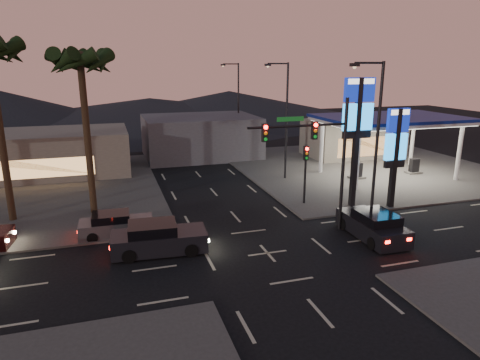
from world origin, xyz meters
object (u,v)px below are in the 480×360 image
object	(u,v)px
traffic_signal_mast	(318,147)
car_lane_b_front	(115,225)
gas_station	(391,121)
car_lane_a_front	(158,239)
pylon_sign_tall	(358,117)
pylon_sign_short	(396,143)
suv_station	(373,225)

from	to	relation	value
traffic_signal_mast	car_lane_b_front	xyz separation A→B (m)	(-11.46, 3.04, -4.57)
gas_station	traffic_signal_mast	size ratio (longest dim) A/B	1.53
car_lane_a_front	car_lane_b_front	world-z (taller)	car_lane_a_front
pylon_sign_tall	car_lane_a_front	xyz separation A→B (m)	(-14.08, -3.60, -5.61)
pylon_sign_short	traffic_signal_mast	world-z (taller)	traffic_signal_mast
gas_station	pylon_sign_tall	size ratio (longest dim) A/B	1.36
gas_station	pylon_sign_short	world-z (taller)	pylon_sign_short
traffic_signal_mast	suv_station	size ratio (longest dim) A/B	1.61
pylon_sign_short	traffic_signal_mast	bearing A→B (deg)	-160.87
pylon_sign_short	suv_station	world-z (taller)	pylon_sign_short
gas_station	car_lane_b_front	bearing A→B (deg)	-163.61
pylon_sign_short	car_lane_b_front	size ratio (longest dim) A/B	1.59
traffic_signal_mast	gas_station	bearing A→B (deg)	39.28
gas_station	car_lane_a_front	size ratio (longest dim) A/B	2.31
gas_station	pylon_sign_tall	xyz separation A→B (m)	(-7.50, -6.50, 1.31)
car_lane_a_front	suv_station	distance (m)	12.32
pylon_sign_tall	car_lane_a_front	bearing A→B (deg)	-165.65
gas_station	car_lane_b_front	distance (m)	25.10
pylon_sign_short	pylon_sign_tall	bearing A→B (deg)	158.20
pylon_sign_tall	car_lane_b_front	xyz separation A→B (m)	(-16.20, -0.47, -5.74)
pylon_sign_tall	car_lane_b_front	world-z (taller)	pylon_sign_tall
gas_station	car_lane_a_front	world-z (taller)	gas_station
pylon_sign_short	car_lane_b_front	bearing A→B (deg)	178.37
pylon_sign_short	traffic_signal_mast	distance (m)	7.69
suv_station	car_lane_a_front	bearing A→B (deg)	171.98
suv_station	gas_station	bearing A→B (deg)	51.58
pylon_sign_short	car_lane_a_front	size ratio (longest dim) A/B	1.33
car_lane_b_front	suv_station	distance (m)	15.12
pylon_sign_tall	pylon_sign_short	size ratio (longest dim) A/B	1.29
gas_station	pylon_sign_short	distance (m)	9.02
car_lane_a_front	suv_station	size ratio (longest dim) A/B	1.06
traffic_signal_mast	suv_station	distance (m)	5.61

